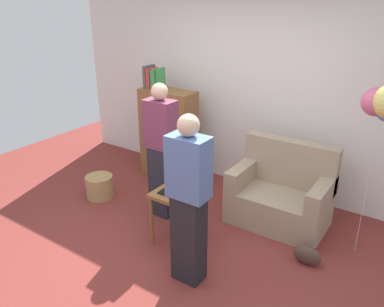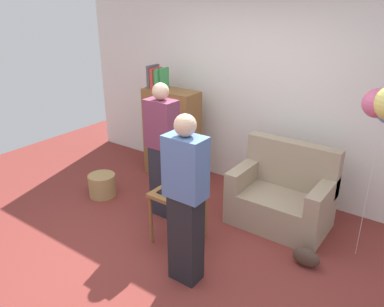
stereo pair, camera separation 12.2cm
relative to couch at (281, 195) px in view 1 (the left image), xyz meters
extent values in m
plane|color=maroon|center=(-0.71, -1.31, -0.34)|extent=(8.00, 8.00, 0.00)
cube|color=silver|center=(-0.71, 0.74, 1.01)|extent=(6.00, 0.10, 2.70)
cube|color=gray|center=(0.00, -0.06, -0.14)|extent=(1.10, 0.70, 0.40)
cube|color=gray|center=(0.00, 0.21, 0.34)|extent=(1.10, 0.16, 0.56)
cube|color=gray|center=(-0.47, -0.06, 0.18)|extent=(0.16, 0.70, 0.24)
cube|color=gray|center=(0.47, -0.06, 0.18)|extent=(0.16, 0.70, 0.24)
cube|color=brown|center=(-1.83, 0.25, 0.31)|extent=(0.80, 0.36, 1.30)
cube|color=#4C4C51|center=(-2.15, 0.25, 1.11)|extent=(0.05, 0.23, 0.31)
cube|color=red|center=(-2.09, 0.25, 1.10)|extent=(0.05, 0.22, 0.28)
cube|color=#38934C|center=(-2.04, 0.25, 1.09)|extent=(0.04, 0.20, 0.26)
cube|color=#38934C|center=(-1.99, 0.25, 1.10)|extent=(0.04, 0.25, 0.28)
cube|color=#38934C|center=(-1.95, 0.25, 1.11)|extent=(0.04, 0.17, 0.29)
cube|color=brown|center=(-0.76, -0.99, 0.24)|extent=(0.48, 0.48, 0.04)
cylinder|color=brown|center=(-0.97, -1.20, -0.06)|extent=(0.04, 0.04, 0.56)
cylinder|color=brown|center=(-0.55, -1.20, -0.06)|extent=(0.04, 0.04, 0.56)
cylinder|color=brown|center=(-0.97, -0.78, -0.06)|extent=(0.04, 0.04, 0.56)
cylinder|color=brown|center=(-0.55, -0.78, -0.06)|extent=(0.04, 0.04, 0.56)
cube|color=black|center=(-0.76, -0.99, 0.27)|extent=(0.32, 0.32, 0.02)
cylinder|color=#2DB2B7|center=(-0.76, -0.99, 0.32)|extent=(0.26, 0.26, 0.09)
cylinder|color=#66B2E5|center=(-0.67, -0.99, 0.39)|extent=(0.01, 0.01, 0.05)
cylinder|color=#EA668C|center=(-0.71, -0.93, 0.40)|extent=(0.01, 0.01, 0.05)
cylinder|color=#66B2E5|center=(-0.77, -0.92, 0.39)|extent=(0.01, 0.01, 0.05)
cylinder|color=#F2CC4C|center=(-0.82, -0.96, 0.39)|extent=(0.01, 0.01, 0.05)
cylinder|color=#EA668C|center=(-0.81, -1.02, 0.40)|extent=(0.01, 0.01, 0.05)
cylinder|color=#F2CC4C|center=(-0.78, -1.06, 0.40)|extent=(0.01, 0.01, 0.06)
cylinder|color=#EA668C|center=(-0.70, -1.05, 0.40)|extent=(0.01, 0.01, 0.06)
cube|color=#23232D|center=(-1.25, -0.64, 0.10)|extent=(0.28, 0.20, 0.88)
cube|color=#75334C|center=(-1.25, -0.64, 0.82)|extent=(0.36, 0.22, 0.56)
sphere|color=#D1A889|center=(-1.25, -0.64, 1.19)|extent=(0.19, 0.19, 0.19)
cube|color=black|center=(-0.33, -1.43, 0.10)|extent=(0.28, 0.20, 0.88)
cube|color=#4C6BA3|center=(-0.33, -1.43, 0.82)|extent=(0.36, 0.22, 0.56)
sphere|color=#D1A889|center=(-0.33, -1.43, 1.19)|extent=(0.19, 0.19, 0.19)
cylinder|color=#A88451|center=(-2.21, -0.78, -0.19)|extent=(0.36, 0.36, 0.30)
ellipsoid|color=#473328|center=(0.54, -0.60, -0.24)|extent=(0.28, 0.14, 0.20)
cylinder|color=silver|center=(0.90, -0.10, 0.48)|extent=(0.00, 0.00, 1.63)
sphere|color=#D65B84|center=(0.84, -0.11, 1.27)|extent=(0.27, 0.27, 0.27)
camera|label=1|loc=(1.36, -3.87, 2.18)|focal=36.01mm
camera|label=2|loc=(1.46, -3.80, 2.18)|focal=36.01mm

